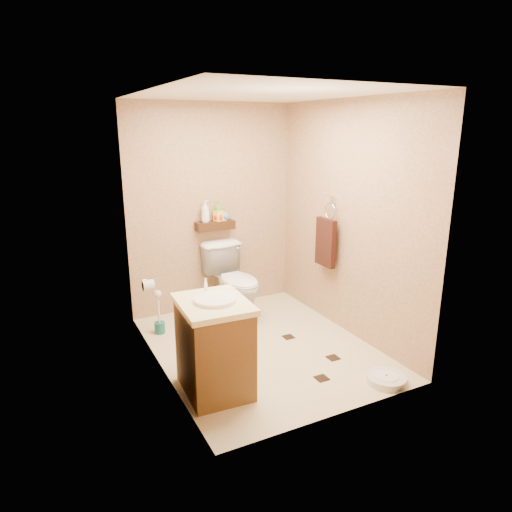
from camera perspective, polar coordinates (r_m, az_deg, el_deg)
ground at (r=4.66m, az=0.69°, el=-11.29°), size 2.50×2.50×0.00m
wall_back at (r=5.36m, az=-5.49°, el=5.86°), size 2.00×0.04×2.40m
wall_front at (r=3.23m, az=11.07°, el=-1.12°), size 2.00×0.04×2.40m
wall_left at (r=3.90m, az=-12.41°, el=1.74°), size 0.04×2.50×2.40m
wall_right at (r=4.78m, az=11.45°, el=4.39°), size 0.04×2.50×2.40m
ceiling at (r=4.15m, az=0.80°, el=19.65°), size 2.00×2.50×0.02m
wall_shelf at (r=5.32m, az=-5.12°, el=3.82°), size 0.46×0.14×0.10m
floor_accents at (r=4.61m, az=1.69°, el=-11.54°), size 1.11×1.36×0.01m
toilet at (r=5.22m, az=-2.70°, el=-3.26°), size 0.54×0.86×0.83m
vanity at (r=3.80m, az=-5.23°, el=-11.05°), size 0.57×0.68×0.92m
bathroom_scale at (r=4.22m, az=15.96°, el=-14.56°), size 0.36×0.36×0.07m
toilet_brush at (r=4.98m, az=-12.02°, el=-7.61°), size 0.11×0.11×0.48m
towel_ring at (r=4.98m, az=8.74°, el=1.97°), size 0.12×0.30×0.76m
toilet_paper at (r=4.69m, az=-13.32°, el=-3.57°), size 0.12×0.11×0.12m
bottle_a at (r=5.25m, az=-6.37°, el=5.55°), size 0.11×0.11×0.25m
bottle_b at (r=5.31m, az=-4.78°, el=5.36°), size 0.11×0.11×0.18m
bottle_c at (r=5.32m, az=-4.74°, el=5.12°), size 0.15×0.15×0.14m
bottle_d at (r=5.31m, az=-4.75°, el=5.59°), size 0.12×0.12×0.23m
bottle_e at (r=5.34m, az=-4.09°, el=5.25°), size 0.07×0.08×0.15m
bottle_f at (r=5.35m, az=-3.83°, el=5.17°), size 0.14×0.14×0.13m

